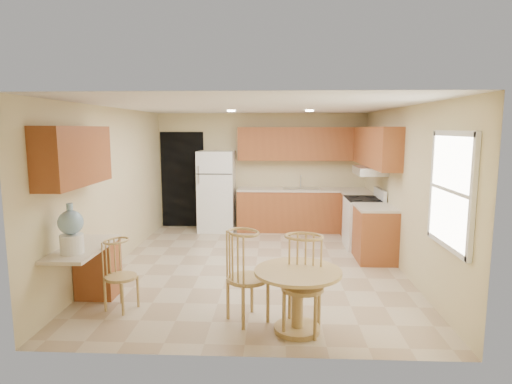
{
  "coord_description": "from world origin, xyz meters",
  "views": [
    {
      "loc": [
        0.3,
        -6.57,
        2.17
      ],
      "look_at": [
        -0.01,
        0.3,
        1.15
      ],
      "focal_mm": 30.0,
      "sensor_mm": 36.0,
      "label": 1
    }
  ],
  "objects_px": {
    "chair_table_a": "(247,270)",
    "chair_table_b": "(303,278)",
    "dining_table": "(298,291)",
    "refrigerator": "(217,191)",
    "water_crock": "(71,231)",
    "stove": "(364,222)",
    "chair_desk": "(118,270)"
  },
  "relations": [
    {
      "from": "refrigerator",
      "to": "dining_table",
      "type": "relative_size",
      "value": 1.84
    },
    {
      "from": "chair_table_a",
      "to": "water_crock",
      "type": "distance_m",
      "value": 2.04
    },
    {
      "from": "refrigerator",
      "to": "dining_table",
      "type": "xyz_separation_m",
      "value": [
        1.49,
        -4.6,
        -0.4
      ]
    },
    {
      "from": "chair_table_a",
      "to": "water_crock",
      "type": "relative_size",
      "value": 1.81
    },
    {
      "from": "chair_desk",
      "to": "dining_table",
      "type": "bearing_deg",
      "value": 101.24
    },
    {
      "from": "stove",
      "to": "chair_table_a",
      "type": "height_order",
      "value": "stove"
    },
    {
      "from": "water_crock",
      "to": "refrigerator",
      "type": "bearing_deg",
      "value": 76.49
    },
    {
      "from": "refrigerator",
      "to": "water_crock",
      "type": "xyz_separation_m",
      "value": [
        -1.05,
        -4.37,
        0.18
      ]
    },
    {
      "from": "chair_table_b",
      "to": "water_crock",
      "type": "distance_m",
      "value": 2.64
    },
    {
      "from": "refrigerator",
      "to": "chair_desk",
      "type": "bearing_deg",
      "value": -98.13
    },
    {
      "from": "dining_table",
      "to": "chair_table_b",
      "type": "relative_size",
      "value": 0.89
    },
    {
      "from": "chair_desk",
      "to": "chair_table_b",
      "type": "bearing_deg",
      "value": 98.94
    },
    {
      "from": "chair_table_b",
      "to": "water_crock",
      "type": "height_order",
      "value": "water_crock"
    },
    {
      "from": "refrigerator",
      "to": "chair_table_b",
      "type": "bearing_deg",
      "value": -71.81
    },
    {
      "from": "chair_table_b",
      "to": "chair_desk",
      "type": "height_order",
      "value": "chair_table_b"
    },
    {
      "from": "chair_table_a",
      "to": "stove",
      "type": "bearing_deg",
      "value": 112.74
    },
    {
      "from": "dining_table",
      "to": "chair_table_b",
      "type": "bearing_deg",
      "value": -63.29
    },
    {
      "from": "chair_table_a",
      "to": "chair_table_b",
      "type": "xyz_separation_m",
      "value": [
        0.6,
        -0.24,
        -0.0
      ]
    },
    {
      "from": "dining_table",
      "to": "refrigerator",
      "type": "bearing_deg",
      "value": 108.0
    },
    {
      "from": "chair_table_b",
      "to": "chair_desk",
      "type": "relative_size",
      "value": 1.22
    },
    {
      "from": "chair_table_a",
      "to": "chair_table_b",
      "type": "relative_size",
      "value": 1.0
    },
    {
      "from": "chair_table_a",
      "to": "water_crock",
      "type": "xyz_separation_m",
      "value": [
        -1.99,
        0.09,
        0.4
      ]
    },
    {
      "from": "chair_table_a",
      "to": "chair_table_b",
      "type": "bearing_deg",
      "value": 31.66
    },
    {
      "from": "stove",
      "to": "dining_table",
      "type": "distance_m",
      "value": 3.65
    },
    {
      "from": "stove",
      "to": "chair_desk",
      "type": "xyz_separation_m",
      "value": [
        -3.47,
        -2.98,
        0.05
      ]
    },
    {
      "from": "dining_table",
      "to": "chair_table_a",
      "type": "xyz_separation_m",
      "value": [
        -0.55,
        0.14,
        0.18
      ]
    },
    {
      "from": "stove",
      "to": "chair_desk",
      "type": "relative_size",
      "value": 1.28
    },
    {
      "from": "dining_table",
      "to": "chair_table_a",
      "type": "relative_size",
      "value": 0.89
    },
    {
      "from": "stove",
      "to": "chair_table_b",
      "type": "bearing_deg",
      "value": -110.93
    },
    {
      "from": "refrigerator",
      "to": "stove",
      "type": "bearing_deg",
      "value": -22.99
    },
    {
      "from": "refrigerator",
      "to": "chair_desk",
      "type": "distance_m",
      "value": 4.25
    },
    {
      "from": "chair_desk",
      "to": "water_crock",
      "type": "distance_m",
      "value": 0.7
    }
  ]
}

